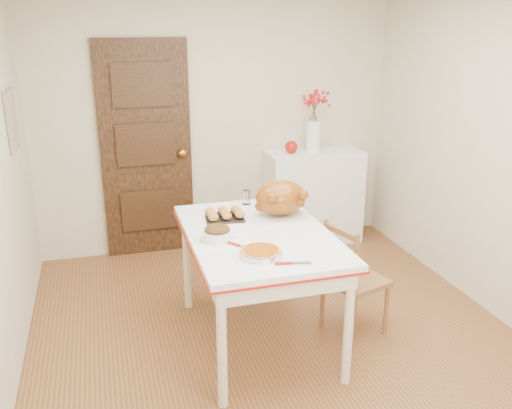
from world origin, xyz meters
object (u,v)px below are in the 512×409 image
object	(u,v)px
turkey_platter	(281,200)
pumpkin_pie	(261,252)
sideboard	(313,197)
chair_oak	(356,278)
kitchen_table	(258,288)

from	to	relation	value
turkey_platter	pumpkin_pie	xyz separation A→B (m)	(-0.33, -0.61, -0.11)
sideboard	pumpkin_pie	distance (m)	2.39
turkey_platter	chair_oak	bearing A→B (deg)	-27.52
turkey_platter	sideboard	bearing A→B (deg)	63.43
sideboard	pumpkin_pie	bearing A→B (deg)	-119.89
turkey_platter	kitchen_table	bearing A→B (deg)	-132.50
kitchen_table	pumpkin_pie	xyz separation A→B (m)	(-0.09, -0.38, 0.45)
pumpkin_pie	kitchen_table	bearing A→B (deg)	76.07
sideboard	pumpkin_pie	size ratio (longest dim) A/B	3.69
kitchen_table	turkey_platter	size ratio (longest dim) A/B	3.27
kitchen_table	pumpkin_pie	world-z (taller)	pumpkin_pie
turkey_platter	pumpkin_pie	size ratio (longest dim) A/B	1.66
chair_oak	turkey_platter	size ratio (longest dim) A/B	2.02
sideboard	turkey_platter	world-z (taller)	turkey_platter
sideboard	kitchen_table	xyz separation A→B (m)	(-1.08, -1.66, -0.06)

